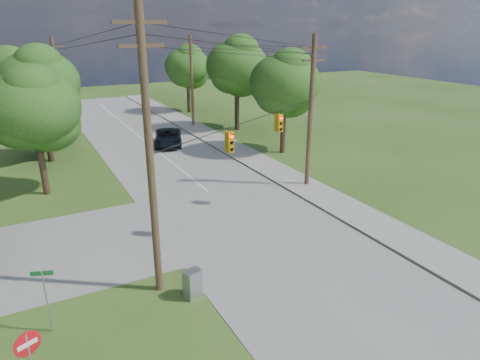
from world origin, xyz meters
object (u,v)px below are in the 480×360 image
pole_sw (150,154)px  pole_ne (311,111)px  car_main_north (168,137)px  control_cabinet (193,284)px  pole_north_e (192,81)px  do_not_enter_sign (29,351)px  pole_north_w (59,89)px

pole_sw → pole_ne: 15.51m
car_main_north → control_cabinet: bearing=-87.1°
control_cabinet → pole_north_e: bearing=49.9°
control_cabinet → do_not_enter_sign: do_not_enter_sign is taller
car_main_north → pole_sw: bearing=-90.4°
pole_sw → do_not_enter_sign: 7.85m
pole_north_w → do_not_enter_sign: size_ratio=4.01×
do_not_enter_sign → car_main_north: bearing=39.3°
pole_sw → control_cabinet: 5.82m
pole_north_e → pole_north_w: bearing=180.0°
pole_north_w → car_main_north: size_ratio=1.83×
pole_sw → control_cabinet: size_ratio=9.32×
pole_sw → pole_north_e: size_ratio=1.20×
pole_north_e → pole_sw: bearing=-114.5°
pole_north_w → pole_ne: bearing=-57.7°
car_main_north → pole_ne: bearing=-51.3°
pole_north_w → do_not_enter_sign: pole_north_w is taller
pole_north_e → do_not_enter_sign: 38.50m
car_main_north → do_not_enter_sign: do_not_enter_sign is taller
control_cabinet → do_not_enter_sign: (-6.28, -2.67, 1.16)m
pole_sw → pole_ne: size_ratio=1.14×
pole_north_w → do_not_enter_sign: bearing=-98.1°
pole_sw → car_main_north: size_ratio=2.20×
pole_ne → control_cabinet: pole_ne is taller
pole_north_e → pole_north_w: same height
pole_north_w → do_not_enter_sign: (-4.78, -33.50, -3.32)m
control_cabinet → do_not_enter_sign: bearing=-175.1°
pole_north_e → do_not_enter_sign: size_ratio=4.01×
pole_north_e → control_cabinet: (-12.40, -30.83, -4.49)m
pole_ne → car_main_north: size_ratio=1.93×
pole_north_w → control_cabinet: size_ratio=7.77×
pole_north_e → do_not_enter_sign: pole_north_e is taller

